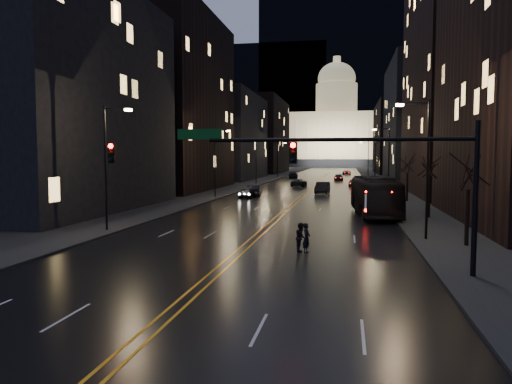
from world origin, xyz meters
The scene contains 37 objects.
ground centered at (0.00, 0.00, 0.00)m, with size 900.00×900.00×0.00m, color black.
road centered at (0.00, 130.00, 0.01)m, with size 20.00×320.00×0.02m, color black.
sidewalk_left centered at (-14.00, 130.00, 0.08)m, with size 8.00×320.00×0.16m, color black.
sidewalk_right centered at (14.00, 130.00, 0.08)m, with size 8.00×320.00×0.16m, color black.
center_line centered at (0.00, 130.00, 0.03)m, with size 0.62×320.00×0.01m, color orange.
building_left_near centered at (-21.00, 22.00, 11.00)m, with size 12.00×28.00×22.00m, color black.
building_left_mid centered at (-21.00, 54.00, 14.00)m, with size 12.00×30.00×28.00m, color black.
building_left_far centered at (-21.00, 92.00, 10.00)m, with size 12.00×34.00×20.00m, color black.
building_left_dist centered at (-21.00, 140.00, 12.00)m, with size 12.00×40.00×24.00m, color black.
building_right_tall centered at (21.00, 50.00, 19.00)m, with size 12.00×30.00×38.00m, color black.
building_right_mid centered at (21.00, 92.00, 13.00)m, with size 12.00×34.00×26.00m, color black.
building_right_dist centered at (21.00, 140.00, 11.00)m, with size 12.00×40.00×22.00m, color black.
mountain_ridge centered at (40.00, 380.00, 65.00)m, with size 520.00×60.00×130.00m, color black.
capitol centered at (0.00, 250.00, 17.15)m, with size 90.00×50.00×58.50m.
traffic_signal centered at (5.91, 0.00, 5.10)m, with size 17.29×0.45×7.00m.
streetlamp_right_near centered at (10.81, 10.00, 5.08)m, with size 2.13×0.25×9.00m.
streetlamp_left_near centered at (-10.81, 10.00, 5.08)m, with size 2.13×0.25×9.00m.
streetlamp_right_mid centered at (10.81, 40.00, 5.08)m, with size 2.13×0.25×9.00m.
streetlamp_left_mid centered at (-10.81, 40.00, 5.08)m, with size 2.13×0.25×9.00m.
streetlamp_right_far centered at (10.81, 70.00, 5.08)m, with size 2.13×0.25×9.00m.
streetlamp_left_far centered at (-10.81, 70.00, 5.08)m, with size 2.13×0.25×9.00m.
streetlamp_right_dist centered at (10.81, 100.00, 5.08)m, with size 2.13×0.25×9.00m.
streetlamp_left_dist centered at (-10.81, 100.00, 5.08)m, with size 2.13×0.25×9.00m.
tree_right_near centered at (13.00, 8.00, 4.53)m, with size 2.40×2.40×6.65m.
tree_right_mid centered at (13.00, 22.00, 4.53)m, with size 2.40×2.40×6.65m.
tree_right_far centered at (13.00, 38.00, 4.53)m, with size 2.40×2.40×6.65m.
bus centered at (8.50, 23.73, 1.79)m, with size 3.01×12.84×3.58m, color black.
oncoming_car_a centered at (-6.70, 40.09, 0.72)m, with size 1.69×4.20×1.43m, color black.
oncoming_car_b centered at (-6.45, 43.36, 0.81)m, with size 1.71×4.89×1.61m, color black.
oncoming_car_c centered at (-2.50, 66.63, 0.71)m, with size 2.34×5.08×1.41m, color black.
oncoming_car_d centered at (-7.22, 101.18, 0.82)m, with size 2.29×5.63×1.64m, color black.
receding_car_a centered at (2.50, 49.83, 0.86)m, with size 1.82×5.22×1.72m, color black.
receding_car_b centered at (7.13, 66.37, 0.71)m, with size 1.67×4.15×1.41m, color black.
receding_car_c centered at (4.16, 88.77, 0.71)m, with size 2.00×4.91×1.42m, color black.
receding_car_d centered at (5.93, 124.58, 0.69)m, with size 2.28×4.95×1.38m, color black.
pedestrian_a centered at (3.77, 4.73, 0.85)m, with size 0.62×0.40×1.69m, color black.
pedestrian_b centered at (3.44, 5.00, 0.84)m, with size 0.82×0.45×1.68m, color black.
Camera 1 is at (5.95, -23.09, 5.45)m, focal length 35.00 mm.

